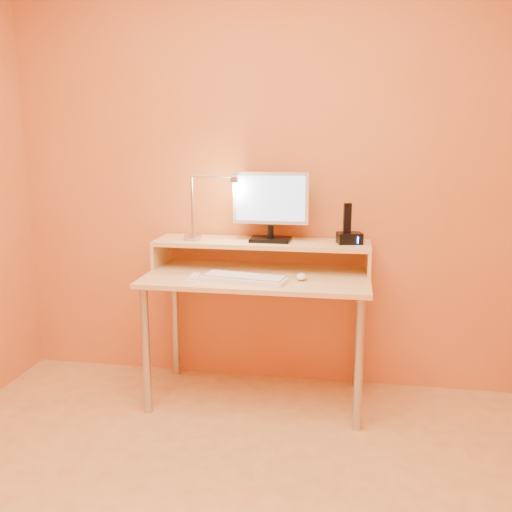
% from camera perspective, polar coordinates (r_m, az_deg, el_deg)
% --- Properties ---
extents(wall_back, '(3.00, 0.04, 2.50)m').
position_cam_1_polar(wall_back, '(3.22, 1.08, 8.61)').
color(wall_back, '#DD7A43').
rests_on(wall_back, floor).
extents(desk_leg_fl, '(0.04, 0.04, 0.69)m').
position_cam_1_polar(desk_leg_fl, '(3.01, -11.23, -9.54)').
color(desk_leg_fl, '#ADADB1').
rests_on(desk_leg_fl, floor).
extents(desk_leg_fr, '(0.04, 0.04, 0.69)m').
position_cam_1_polar(desk_leg_fr, '(2.83, 10.51, -10.95)').
color(desk_leg_fr, '#ADADB1').
rests_on(desk_leg_fr, floor).
extents(desk_leg_bl, '(0.04, 0.04, 0.69)m').
position_cam_1_polar(desk_leg_bl, '(3.45, -8.28, -6.58)').
color(desk_leg_bl, '#ADADB1').
rests_on(desk_leg_bl, floor).
extents(desk_leg_br, '(0.04, 0.04, 0.69)m').
position_cam_1_polar(desk_leg_br, '(3.29, 10.42, -7.58)').
color(desk_leg_br, '#ADADB1').
rests_on(desk_leg_br, floor).
extents(desk_lower, '(1.20, 0.60, 0.02)m').
position_cam_1_polar(desk_lower, '(2.99, 0.12, -2.20)').
color(desk_lower, '#EBBE80').
rests_on(desk_lower, floor).
extents(shelf_riser_left, '(0.02, 0.30, 0.14)m').
position_cam_1_polar(shelf_riser_left, '(3.26, -9.74, 0.27)').
color(shelf_riser_left, '#EBBE80').
rests_on(shelf_riser_left, desk_lower).
extents(shelf_riser_right, '(0.02, 0.30, 0.14)m').
position_cam_1_polar(shelf_riser_right, '(3.08, 11.50, -0.49)').
color(shelf_riser_right, '#EBBE80').
rests_on(shelf_riser_right, desk_lower).
extents(desk_shelf, '(1.20, 0.30, 0.02)m').
position_cam_1_polar(desk_shelf, '(3.10, 0.58, 1.35)').
color(desk_shelf, '#EBBE80').
rests_on(desk_shelf, desk_lower).
extents(monitor_foot, '(0.22, 0.16, 0.02)m').
position_cam_1_polar(monitor_foot, '(3.09, 1.48, 1.71)').
color(monitor_foot, black).
rests_on(monitor_foot, desk_shelf).
extents(monitor_neck, '(0.04, 0.04, 0.07)m').
position_cam_1_polar(monitor_neck, '(3.08, 1.49, 2.52)').
color(monitor_neck, black).
rests_on(monitor_neck, monitor_foot).
extents(monitor_panel, '(0.42, 0.04, 0.28)m').
position_cam_1_polar(monitor_panel, '(3.06, 1.53, 5.96)').
color(monitor_panel, silver).
rests_on(monitor_panel, monitor_neck).
extents(monitor_back, '(0.38, 0.01, 0.24)m').
position_cam_1_polar(monitor_back, '(3.09, 1.60, 6.01)').
color(monitor_back, black).
rests_on(monitor_back, monitor_panel).
extents(monitor_screen, '(0.38, 0.01, 0.25)m').
position_cam_1_polar(monitor_screen, '(3.05, 1.48, 5.92)').
color(monitor_screen, '#9BBFED').
rests_on(monitor_screen, monitor_panel).
extents(lamp_base, '(0.10, 0.10, 0.02)m').
position_cam_1_polar(lamp_base, '(3.15, -6.48, 1.91)').
color(lamp_base, '#ADADB1').
rests_on(lamp_base, desk_shelf).
extents(lamp_post, '(0.01, 0.01, 0.33)m').
position_cam_1_polar(lamp_post, '(3.12, -6.56, 5.11)').
color(lamp_post, '#ADADB1').
rests_on(lamp_post, lamp_base).
extents(lamp_arm, '(0.24, 0.01, 0.01)m').
position_cam_1_polar(lamp_arm, '(3.08, -4.47, 8.14)').
color(lamp_arm, '#ADADB1').
rests_on(lamp_arm, lamp_post).
extents(lamp_head, '(0.04, 0.04, 0.03)m').
position_cam_1_polar(lamp_head, '(3.05, -2.25, 7.85)').
color(lamp_head, '#ADADB1').
rests_on(lamp_head, lamp_arm).
extents(lamp_bulb, '(0.03, 0.03, 0.00)m').
position_cam_1_polar(lamp_bulb, '(3.05, -2.25, 7.55)').
color(lamp_bulb, '#FFEAC6').
rests_on(lamp_bulb, lamp_head).
extents(phone_dock, '(0.15, 0.13, 0.06)m').
position_cam_1_polar(phone_dock, '(3.05, 9.57, 1.83)').
color(phone_dock, black).
rests_on(phone_dock, desk_shelf).
extents(phone_handset, '(0.04, 0.03, 0.16)m').
position_cam_1_polar(phone_handset, '(3.04, 9.36, 3.88)').
color(phone_handset, black).
rests_on(phone_handset, phone_dock).
extents(phone_led, '(0.01, 0.00, 0.04)m').
position_cam_1_polar(phone_led, '(3.00, 10.43, 1.63)').
color(phone_led, '#256EFF').
rests_on(phone_led, phone_dock).
extents(keyboard, '(0.45, 0.21, 0.02)m').
position_cam_1_polar(keyboard, '(2.86, -1.20, -2.39)').
color(keyboard, white).
rests_on(keyboard, desk_lower).
extents(mouse, '(0.06, 0.10, 0.03)m').
position_cam_1_polar(mouse, '(2.89, 4.67, -2.13)').
color(mouse, silver).
rests_on(mouse, desk_lower).
extents(remote_control, '(0.06, 0.17, 0.02)m').
position_cam_1_polar(remote_control, '(2.90, -6.40, -2.29)').
color(remote_control, white).
rests_on(remote_control, desk_lower).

